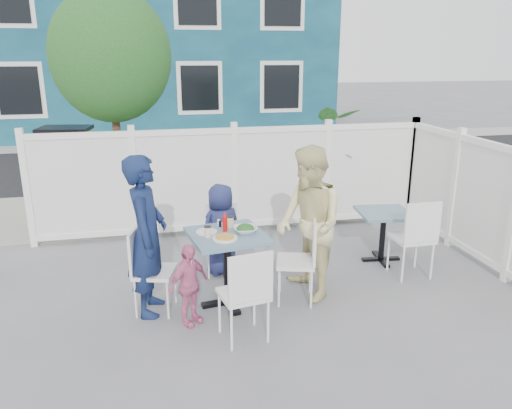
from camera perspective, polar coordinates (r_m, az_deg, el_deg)
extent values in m
plane|color=slate|center=(5.54, 0.86, -11.51)|extent=(80.00, 80.00, 0.00)
cube|color=gray|center=(9.01, -4.54, -0.11)|extent=(24.00, 2.60, 0.01)
cube|color=black|center=(12.58, -6.81, 4.72)|extent=(24.00, 5.00, 0.01)
cube|color=gray|center=(15.61, -7.92, 7.07)|extent=(24.00, 1.60, 0.01)
cube|color=#113B52|center=(18.76, -10.76, 17.77)|extent=(11.00, 6.00, 6.00)
cube|color=black|center=(15.91, -19.37, 12.28)|extent=(1.20, 0.04, 1.40)
cube|color=black|center=(15.94, -4.60, 13.16)|extent=(1.20, 0.04, 1.40)
cube|color=black|center=(15.97, -4.83, 22.14)|extent=(1.20, 0.04, 1.40)
cube|color=white|center=(7.47, -2.47, 2.83)|extent=(5.80, 0.04, 1.40)
cube|color=white|center=(7.33, -2.55, 8.45)|extent=(5.86, 0.08, 0.08)
cube|color=white|center=(7.69, -2.40, -2.67)|extent=(5.86, 0.08, 0.12)
cube|color=white|center=(6.98, 24.46, 0.26)|extent=(0.04, 3.60, 1.40)
cube|color=white|center=(6.82, 25.22, 6.23)|extent=(0.08, 3.66, 0.08)
cube|color=white|center=(7.21, 23.73, -5.53)|extent=(0.08, 3.66, 0.12)
cylinder|color=#382316|center=(8.19, -15.48, 6.20)|extent=(0.12, 0.12, 2.40)
ellipsoid|color=#16471A|center=(8.06, -16.28, 16.01)|extent=(1.80, 1.62, 1.98)
cube|color=gold|center=(9.06, -20.56, 3.51)|extent=(0.83, 0.65, 1.41)
imported|color=#16471A|center=(8.09, -7.20, 3.46)|extent=(1.16, 1.16, 1.55)
imported|color=#16471A|center=(8.42, 7.58, 4.62)|extent=(1.81, 1.93, 1.73)
cube|color=#455E7F|center=(5.29, -3.31, -3.57)|extent=(0.88, 0.88, 0.04)
cylinder|color=black|center=(5.44, -3.24, -7.48)|extent=(0.09, 0.09, 0.75)
cube|color=black|center=(5.60, -3.17, -10.96)|extent=(0.61, 0.18, 0.04)
cube|color=black|center=(5.60, -3.17, -10.96)|extent=(0.18, 0.61, 0.04)
cube|color=#455E7F|center=(6.64, 14.45, -0.94)|extent=(0.71, 0.71, 0.04)
cylinder|color=black|center=(6.75, 14.24, -3.61)|extent=(0.07, 0.07, 0.62)
cube|color=black|center=(6.86, 14.06, -6.06)|extent=(0.51, 0.13, 0.04)
cube|color=black|center=(6.86, 14.06, -6.06)|extent=(0.13, 0.51, 0.04)
cube|color=white|center=(5.37, -11.50, -7.55)|extent=(0.49, 0.51, 0.04)
cube|color=white|center=(5.33, -13.61, -5.03)|extent=(0.14, 0.41, 0.44)
cylinder|color=white|center=(5.58, -9.21, -8.96)|extent=(0.02, 0.02, 0.44)
cylinder|color=white|center=(5.28, -10.06, -10.63)|extent=(0.02, 0.02, 0.44)
cylinder|color=white|center=(5.66, -12.56, -8.77)|extent=(0.02, 0.02, 0.44)
cylinder|color=white|center=(5.36, -13.60, -10.39)|extent=(0.02, 0.02, 0.44)
cube|color=white|center=(5.49, 4.54, -6.53)|extent=(0.51, 0.53, 0.04)
cube|color=white|center=(5.40, 6.67, -4.09)|extent=(0.15, 0.42, 0.46)
cylinder|color=white|center=(5.42, 2.63, -9.48)|extent=(0.02, 0.02, 0.46)
cylinder|color=white|center=(5.75, 2.75, -7.86)|extent=(0.02, 0.02, 0.46)
cylinder|color=white|center=(5.43, 6.34, -9.56)|extent=(0.02, 0.02, 0.46)
cylinder|color=white|center=(5.76, 6.23, -7.93)|extent=(0.02, 0.02, 0.46)
cube|color=white|center=(6.16, -3.89, -4.23)|extent=(0.44, 0.43, 0.04)
cube|color=white|center=(6.25, -3.93, -1.65)|extent=(0.39, 0.09, 0.42)
cylinder|color=white|center=(6.09, -2.27, -6.58)|extent=(0.02, 0.02, 0.42)
cylinder|color=white|center=(6.10, -5.45, -6.63)|extent=(0.02, 0.02, 0.42)
cylinder|color=white|center=(6.39, -2.34, -5.44)|extent=(0.02, 0.02, 0.42)
cylinder|color=white|center=(6.39, -5.36, -5.49)|extent=(0.02, 0.02, 0.42)
cube|color=white|center=(4.78, -1.47, -10.23)|extent=(0.49, 0.48, 0.04)
cube|color=white|center=(4.51, -0.60, -8.40)|extent=(0.43, 0.11, 0.46)
cylinder|color=white|center=(4.98, -4.20, -12.08)|extent=(0.02, 0.02, 0.46)
cylinder|color=white|center=(5.09, -0.21, -11.34)|extent=(0.02, 0.02, 0.46)
cylinder|color=white|center=(4.70, -2.81, -13.99)|extent=(0.02, 0.02, 0.46)
cylinder|color=white|center=(4.81, 1.40, -13.14)|extent=(0.02, 0.02, 0.46)
cube|color=white|center=(6.36, 17.35, -3.70)|extent=(0.46, 0.44, 0.04)
cube|color=white|center=(6.11, 18.52, -1.99)|extent=(0.45, 0.04, 0.48)
cylinder|color=white|center=(6.50, 14.89, -5.31)|extent=(0.03, 0.03, 0.48)
cylinder|color=white|center=(6.69, 17.82, -4.94)|extent=(0.03, 0.03, 0.48)
cylinder|color=white|center=(6.21, 16.45, -6.52)|extent=(0.03, 0.03, 0.48)
cylinder|color=white|center=(6.40, 19.47, -6.09)|extent=(0.03, 0.03, 0.48)
imported|color=#121E45|center=(5.23, -12.36, -3.53)|extent=(0.49, 0.67, 1.69)
imported|color=gold|center=(5.46, 6.08, -2.23)|extent=(0.75, 0.91, 1.71)
imported|color=navy|center=(6.13, -3.99, -2.85)|extent=(0.65, 0.55, 1.14)
imported|color=pink|center=(5.07, -7.69, -9.09)|extent=(0.52, 0.47, 0.85)
cylinder|color=white|center=(5.13, -3.57, -3.88)|extent=(0.26, 0.26, 0.02)
cylinder|color=white|center=(5.33, -5.67, -3.13)|extent=(0.23, 0.23, 0.02)
imported|color=white|center=(5.30, -1.23, -2.89)|extent=(0.25, 0.25, 0.06)
cylinder|color=beige|center=(5.18, -5.53, -3.15)|extent=(0.07, 0.07, 0.11)
cylinder|color=beige|center=(5.47, -2.94, -2.00)|extent=(0.07, 0.07, 0.11)
cylinder|color=#B70D09|center=(5.32, -3.57, -2.22)|extent=(0.05, 0.05, 0.17)
cylinder|color=white|center=(5.51, -4.29, -2.08)|extent=(0.03, 0.03, 0.07)
cylinder|color=black|center=(5.48, -4.14, -2.22)|extent=(0.03, 0.03, 0.07)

